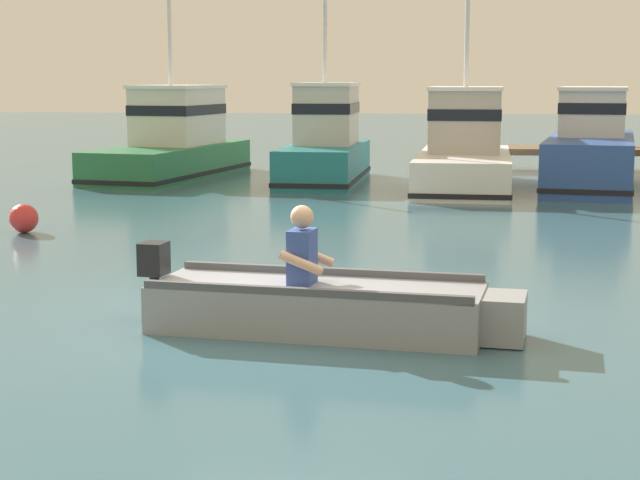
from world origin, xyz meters
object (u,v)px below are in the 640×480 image
(moored_boat_blue, at_px, (591,148))
(mooring_buoy, at_px, (24,218))
(moored_boat_teal, at_px, (325,146))
(moored_boat_white, at_px, (465,151))
(moored_boat_green, at_px, (173,143))
(rowboat_with_person, at_px, (325,305))

(moored_boat_blue, bearing_deg, mooring_buoy, -140.31)
(moored_boat_teal, height_order, moored_boat_white, moored_boat_teal)
(moored_boat_green, bearing_deg, moored_boat_teal, -13.38)
(rowboat_with_person, bearing_deg, moored_boat_white, 82.14)
(moored_boat_green, bearing_deg, moored_boat_white, -14.92)
(moored_boat_teal, bearing_deg, moored_boat_white, -16.74)
(rowboat_with_person, distance_m, moored_boat_green, 15.83)
(moored_boat_teal, bearing_deg, moored_boat_blue, -1.29)
(moored_boat_green, relative_size, moored_boat_teal, 1.24)
(rowboat_with_person, xyz_separation_m, mooring_buoy, (-5.21, 5.76, -0.03))
(moored_boat_green, xyz_separation_m, mooring_buoy, (-0.12, -9.21, -0.58))
(moored_boat_white, bearing_deg, moored_boat_blue, 15.97)
(moored_boat_green, xyz_separation_m, moored_boat_white, (6.91, -1.84, -0.01))
(moored_boat_white, relative_size, mooring_buoy, 12.87)
(moored_boat_green, distance_m, moored_boat_blue, 9.79)
(moored_boat_green, relative_size, mooring_buoy, 13.37)
(moored_boat_blue, bearing_deg, rowboat_with_person, -108.41)
(rowboat_with_person, height_order, moored_boat_blue, moored_boat_blue)
(mooring_buoy, bearing_deg, moored_boat_green, 89.27)
(moored_boat_green, distance_m, mooring_buoy, 9.23)
(moored_boat_white, height_order, moored_boat_blue, moored_boat_white)
(rowboat_with_person, height_order, moored_boat_white, moored_boat_white)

